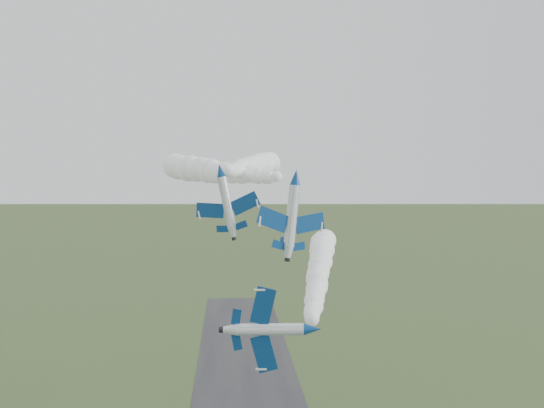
{
  "coord_description": "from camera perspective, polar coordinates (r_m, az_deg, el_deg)",
  "views": [
    {
      "loc": [
        -4.15,
        -71.66,
        47.34
      ],
      "look_at": [
        2.16,
        15.22,
        43.21
      ],
      "focal_mm": 40.0,
      "sensor_mm": 36.0,
      "label": 1
    }
  ],
  "objects": [
    {
      "name": "jet_lead",
      "position": [
        70.47,
        3.88,
        -11.69
      ],
      "size": [
        4.15,
        11.77,
        9.72
      ],
      "rotation": [
        0.0,
        1.55,
        -0.12
      ],
      "color": "silver"
    },
    {
      "name": "smoke_trail_jet_lead",
      "position": [
        100.84,
        4.47,
        -6.09
      ],
      "size": [
        11.76,
        57.12,
        4.69
      ],
      "primitive_type": null,
      "rotation": [
        0.0,
        0.0,
        -0.12
      ],
      "color": "white"
    },
    {
      "name": "jet_pair_left",
      "position": [
        89.86,
        -4.91,
        3.19
      ],
      "size": [
        9.62,
        11.51,
        3.28
      ],
      "rotation": [
        0.0,
        -0.2,
        -0.22
      ],
      "color": "silver"
    },
    {
      "name": "smoke_trail_jet_pair_left",
      "position": [
        122.7,
        -1.75,
        3.6
      ],
      "size": [
        19.02,
        61.46,
        5.44
      ],
      "primitive_type": null,
      "rotation": [
        0.0,
        0.0,
        -0.22
      ],
      "color": "white"
    },
    {
      "name": "jet_pair_right",
      "position": [
        90.56,
        2.28,
        2.55
      ],
      "size": [
        11.43,
        13.13,
        3.48
      ],
      "rotation": [
        0.0,
        0.12,
        0.43
      ],
      "color": "silver"
    },
    {
      "name": "smoke_trail_jet_pair_right",
      "position": [
        120.17,
        -5.42,
        3.1
      ],
      "size": [
        29.86,
        56.04,
        5.83
      ],
      "primitive_type": null,
      "rotation": [
        0.0,
        0.0,
        0.43
      ],
      "color": "white"
    }
  ]
}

